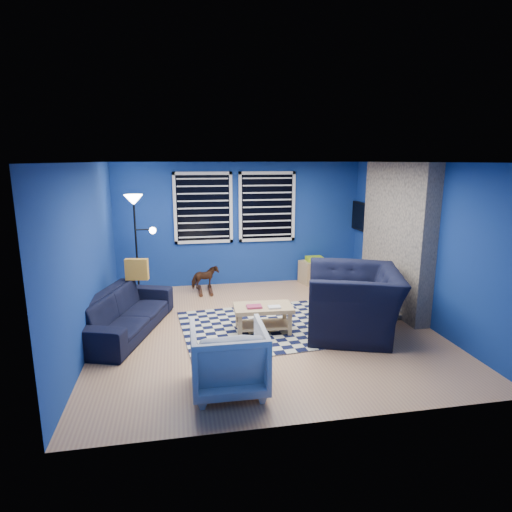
{
  "coord_description": "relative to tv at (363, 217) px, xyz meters",
  "views": [
    {
      "loc": [
        -1.26,
        -6.08,
        2.53
      ],
      "look_at": [
        -0.08,
        0.3,
        1.07
      ],
      "focal_mm": 30.0,
      "sensor_mm": 36.0,
      "label": 1
    }
  ],
  "objects": [
    {
      "name": "floor",
      "position": [
        -2.45,
        -2.0,
        -1.4
      ],
      "size": [
        5.0,
        5.0,
        0.0
      ],
      "primitive_type": "plane",
      "color": "tan",
      "rests_on": "ground"
    },
    {
      "name": "ceiling",
      "position": [
        -2.45,
        -2.0,
        1.1
      ],
      "size": [
        5.0,
        5.0,
        0.0
      ],
      "primitive_type": "plane",
      "rotation": [
        3.14,
        0.0,
        0.0
      ],
      "color": "white",
      "rests_on": "wall_back"
    },
    {
      "name": "wall_back",
      "position": [
        -2.45,
        0.5,
        -0.15
      ],
      "size": [
        5.0,
        0.0,
        5.0
      ],
      "primitive_type": "plane",
      "rotation": [
        1.57,
        0.0,
        0.0
      ],
      "color": "navy",
      "rests_on": "floor"
    },
    {
      "name": "wall_left",
      "position": [
        -4.95,
        -2.0,
        -0.15
      ],
      "size": [
        0.0,
        5.0,
        5.0
      ],
      "primitive_type": "plane",
      "rotation": [
        1.57,
        0.0,
        1.57
      ],
      "color": "navy",
      "rests_on": "floor"
    },
    {
      "name": "wall_right",
      "position": [
        0.05,
        -2.0,
        -0.15
      ],
      "size": [
        0.0,
        5.0,
        5.0
      ],
      "primitive_type": "plane",
      "rotation": [
        1.57,
        0.0,
        -1.57
      ],
      "color": "navy",
      "rests_on": "floor"
    },
    {
      "name": "fireplace",
      "position": [
        -0.09,
        -1.5,
        -0.2
      ],
      "size": [
        0.65,
        2.0,
        2.5
      ],
      "color": "gray",
      "rests_on": "floor"
    },
    {
      "name": "window_left",
      "position": [
        -3.2,
        0.46,
        0.2
      ],
      "size": [
        1.17,
        0.06,
        1.42
      ],
      "color": "black",
      "rests_on": "wall_back"
    },
    {
      "name": "window_right",
      "position": [
        -1.9,
        0.46,
        0.2
      ],
      "size": [
        1.17,
        0.06,
        1.42
      ],
      "color": "black",
      "rests_on": "wall_back"
    },
    {
      "name": "tv",
      "position": [
        0.0,
        0.0,
        0.0
      ],
      "size": [
        0.07,
        1.0,
        0.58
      ],
      "color": "black",
      "rests_on": "wall_right"
    },
    {
      "name": "rug",
      "position": [
        -2.44,
        -2.0,
        -1.39
      ],
      "size": [
        2.67,
        2.22,
        0.02
      ],
      "primitive_type": "cube",
      "rotation": [
        0.0,
        0.0,
        0.09
      ],
      "color": "black",
      "rests_on": "floor"
    },
    {
      "name": "sofa",
      "position": [
        -4.55,
        -1.79,
        -1.09
      ],
      "size": [
        2.26,
        1.43,
        0.61
      ],
      "primitive_type": "imported",
      "rotation": [
        0.0,
        0.0,
        1.26
      ],
      "color": "black",
      "rests_on": "floor"
    },
    {
      "name": "armchair_big",
      "position": [
        -1.19,
        -2.41,
        -0.92
      ],
      "size": [
        1.83,
        1.71,
        0.97
      ],
      "primitive_type": "imported",
      "rotation": [
        0.0,
        0.0,
        -1.89
      ],
      "color": "black",
      "rests_on": "floor"
    },
    {
      "name": "armchair_bent",
      "position": [
        -3.21,
        -3.73,
        -1.02
      ],
      "size": [
        0.83,
        0.85,
        0.76
      ],
      "primitive_type": "imported",
      "rotation": [
        0.0,
        0.0,
        3.13
      ],
      "color": "gray",
      "rests_on": "floor"
    },
    {
      "name": "rocking_horse",
      "position": [
        -3.23,
        -0.01,
        -1.11
      ],
      "size": [
        0.43,
        0.58,
        0.44
      ],
      "primitive_type": "imported",
      "rotation": [
        0.0,
        0.0,
        1.99
      ],
      "color": "#4D2919",
      "rests_on": "floor"
    },
    {
      "name": "coffee_table",
      "position": [
        -2.51,
        -2.18,
        -1.1
      ],
      "size": [
        0.89,
        0.54,
        0.43
      ],
      "rotation": [
        0.0,
        0.0,
        -0.05
      ],
      "color": "tan",
      "rests_on": "rug"
    },
    {
      "name": "cabinet",
      "position": [
        -0.92,
        0.25,
        -1.15
      ],
      "size": [
        0.64,
        0.51,
        0.56
      ],
      "rotation": [
        0.0,
        0.0,
        0.25
      ],
      "color": "tan",
      "rests_on": "floor"
    },
    {
      "name": "floor_lamp",
      "position": [
        -4.44,
        -0.25,
        0.19
      ],
      "size": [
        0.53,
        0.32,
        1.94
      ],
      "color": "black",
      "rests_on": "floor"
    },
    {
      "name": "throw_pillow",
      "position": [
        -4.4,
        -1.08,
        -0.61
      ],
      "size": [
        0.38,
        0.17,
        0.35
      ],
      "primitive_type": "cube",
      "rotation": [
        0.0,
        0.0,
        -0.18
      ],
      "color": "gold",
      "rests_on": "sofa"
    }
  ]
}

